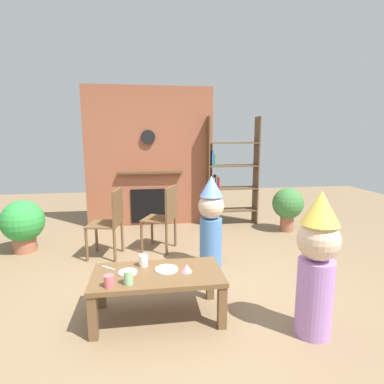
{
  "coord_description": "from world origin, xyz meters",
  "views": [
    {
      "loc": [
        -0.34,
        -2.94,
        1.58
      ],
      "look_at": [
        0.15,
        0.4,
        0.97
      ],
      "focal_mm": 29.23,
      "sensor_mm": 36.0,
      "label": 1
    }
  ],
  "objects_px": {
    "paper_cup_near_right": "(143,261)",
    "potted_plant_tall": "(288,205)",
    "birthday_cake_slice": "(187,268)",
    "dining_chair_left": "(111,219)",
    "paper_cup_center": "(109,281)",
    "paper_plate_rear": "(167,269)",
    "potted_plant_short": "(23,223)",
    "child_in_pink": "(211,219)",
    "paper_cup_near_left": "(128,277)",
    "paper_plate_front": "(128,272)",
    "coffee_table": "(158,280)",
    "bookshelf": "(228,177)",
    "child_with_cone_hat": "(317,261)",
    "dining_chair_middle": "(165,214)"
  },
  "relations": [
    {
      "from": "paper_cup_near_right",
      "to": "potted_plant_tall",
      "type": "height_order",
      "value": "potted_plant_tall"
    },
    {
      "from": "birthday_cake_slice",
      "to": "dining_chair_left",
      "type": "height_order",
      "value": "dining_chair_left"
    },
    {
      "from": "paper_cup_center",
      "to": "potted_plant_tall",
      "type": "xyz_separation_m",
      "value": [
        2.61,
        2.41,
        -0.02
      ]
    },
    {
      "from": "paper_cup_near_right",
      "to": "paper_plate_rear",
      "type": "height_order",
      "value": "paper_cup_near_right"
    },
    {
      "from": "paper_cup_near_right",
      "to": "paper_cup_center",
      "type": "xyz_separation_m",
      "value": [
        -0.26,
        -0.36,
        -0.0
      ]
    },
    {
      "from": "paper_plate_rear",
      "to": "potted_plant_short",
      "type": "relative_size",
      "value": 0.28
    },
    {
      "from": "child_in_pink",
      "to": "birthday_cake_slice",
      "type": "bearing_deg",
      "value": 11.32
    },
    {
      "from": "paper_cup_near_left",
      "to": "child_in_pink",
      "type": "height_order",
      "value": "child_in_pink"
    },
    {
      "from": "paper_cup_near_right",
      "to": "potted_plant_short",
      "type": "distance_m",
      "value": 2.35
    },
    {
      "from": "paper_plate_front",
      "to": "child_in_pink",
      "type": "relative_size",
      "value": 0.15
    },
    {
      "from": "paper_plate_rear",
      "to": "potted_plant_short",
      "type": "height_order",
      "value": "potted_plant_short"
    },
    {
      "from": "paper_cup_center",
      "to": "child_in_pink",
      "type": "relative_size",
      "value": 0.08
    },
    {
      "from": "paper_cup_near_left",
      "to": "birthday_cake_slice",
      "type": "bearing_deg",
      "value": 17.76
    },
    {
      "from": "coffee_table",
      "to": "paper_cup_center",
      "type": "height_order",
      "value": "paper_cup_center"
    },
    {
      "from": "paper_cup_near_left",
      "to": "child_in_pink",
      "type": "relative_size",
      "value": 0.1
    },
    {
      "from": "bookshelf",
      "to": "paper_plate_rear",
      "type": "xyz_separation_m",
      "value": [
        -1.28,
        -2.75,
        -0.44
      ]
    },
    {
      "from": "paper_plate_rear",
      "to": "child_with_cone_hat",
      "type": "xyz_separation_m",
      "value": [
        1.14,
        -0.47,
        0.2
      ]
    },
    {
      "from": "dining_chair_left",
      "to": "paper_plate_rear",
      "type": "bearing_deg",
      "value": 124.42
    },
    {
      "from": "bookshelf",
      "to": "potted_plant_tall",
      "type": "distance_m",
      "value": 1.12
    },
    {
      "from": "potted_plant_short",
      "to": "dining_chair_left",
      "type": "bearing_deg",
      "value": -16.44
    },
    {
      "from": "bookshelf",
      "to": "paper_plate_rear",
      "type": "height_order",
      "value": "bookshelf"
    },
    {
      "from": "paper_cup_near_right",
      "to": "dining_chair_middle",
      "type": "height_order",
      "value": "dining_chair_middle"
    },
    {
      "from": "coffee_table",
      "to": "child_with_cone_hat",
      "type": "height_order",
      "value": "child_with_cone_hat"
    },
    {
      "from": "bookshelf",
      "to": "coffee_table",
      "type": "relative_size",
      "value": 1.7
    },
    {
      "from": "paper_plate_rear",
      "to": "coffee_table",
      "type": "bearing_deg",
      "value": -151.01
    },
    {
      "from": "potted_plant_tall",
      "to": "paper_plate_front",
      "type": "bearing_deg",
      "value": -138.76
    },
    {
      "from": "potted_plant_short",
      "to": "child_with_cone_hat",
      "type": "bearing_deg",
      "value": -37.36
    },
    {
      "from": "bookshelf",
      "to": "paper_cup_near_right",
      "type": "bearing_deg",
      "value": -119.36
    },
    {
      "from": "dining_chair_middle",
      "to": "birthday_cake_slice",
      "type": "bearing_deg",
      "value": 117.14
    },
    {
      "from": "paper_plate_front",
      "to": "child_in_pink",
      "type": "distance_m",
      "value": 1.36
    },
    {
      "from": "paper_plate_front",
      "to": "child_in_pink",
      "type": "xyz_separation_m",
      "value": [
        0.93,
        0.97,
        0.17
      ]
    },
    {
      "from": "coffee_table",
      "to": "child_with_cone_hat",
      "type": "distance_m",
      "value": 1.32
    },
    {
      "from": "child_in_pink",
      "to": "dining_chair_left",
      "type": "xyz_separation_m",
      "value": [
        -1.22,
        0.49,
        -0.08
      ]
    },
    {
      "from": "paper_cup_near_left",
      "to": "birthday_cake_slice",
      "type": "xyz_separation_m",
      "value": [
        0.49,
        0.16,
        -0.02
      ]
    },
    {
      "from": "paper_plate_front",
      "to": "potted_plant_tall",
      "type": "height_order",
      "value": "potted_plant_tall"
    },
    {
      "from": "coffee_table",
      "to": "paper_plate_front",
      "type": "bearing_deg",
      "value": 172.56
    },
    {
      "from": "birthday_cake_slice",
      "to": "potted_plant_short",
      "type": "xyz_separation_m",
      "value": [
        -2.0,
        1.86,
        -0.04
      ]
    },
    {
      "from": "potted_plant_short",
      "to": "paper_plate_front",
      "type": "bearing_deg",
      "value": -50.44
    },
    {
      "from": "paper_plate_rear",
      "to": "child_with_cone_hat",
      "type": "height_order",
      "value": "child_with_cone_hat"
    },
    {
      "from": "coffee_table",
      "to": "birthday_cake_slice",
      "type": "relative_size",
      "value": 11.21
    },
    {
      "from": "child_with_cone_hat",
      "to": "child_in_pink",
      "type": "relative_size",
      "value": 1.05
    },
    {
      "from": "dining_chair_left",
      "to": "birthday_cake_slice",
      "type": "bearing_deg",
      "value": 128.87
    },
    {
      "from": "birthday_cake_slice",
      "to": "paper_cup_center",
      "type": "bearing_deg",
      "value": -163.93
    },
    {
      "from": "child_in_pink",
      "to": "potted_plant_tall",
      "type": "xyz_separation_m",
      "value": [
        1.55,
        1.21,
        -0.15
      ]
    },
    {
      "from": "dining_chair_middle",
      "to": "child_with_cone_hat",
      "type": "bearing_deg",
      "value": 141.38
    },
    {
      "from": "paper_plate_rear",
      "to": "child_in_pink",
      "type": "bearing_deg",
      "value": 58.03
    },
    {
      "from": "paper_cup_near_right",
      "to": "child_in_pink",
      "type": "xyz_separation_m",
      "value": [
        0.8,
        0.84,
        0.13
      ]
    },
    {
      "from": "paper_cup_center",
      "to": "child_with_cone_hat",
      "type": "xyz_separation_m",
      "value": [
        1.6,
        -0.22,
        0.16
      ]
    },
    {
      "from": "paper_cup_near_left",
      "to": "paper_plate_front",
      "type": "relative_size",
      "value": 0.67
    },
    {
      "from": "bookshelf",
      "to": "coffee_table",
      "type": "height_order",
      "value": "bookshelf"
    }
  ]
}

